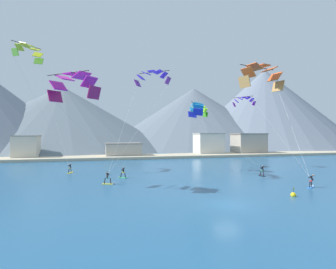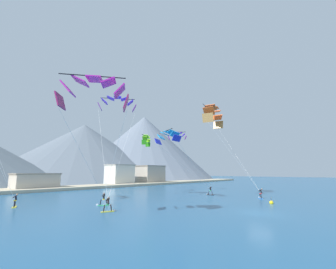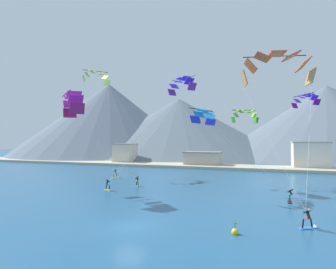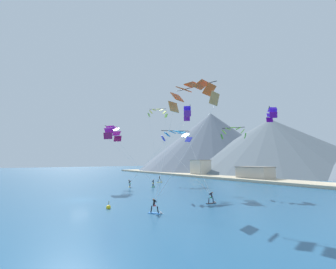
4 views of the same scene
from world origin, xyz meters
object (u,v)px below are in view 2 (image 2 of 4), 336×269
kitesurfer_far_left (210,192)px  parafoil_kite_distant_low_drift (146,139)px  parafoil_kite_near_lead (117,102)px  parafoil_kite_far_right (94,90)px  kitesurfer_near_lead (110,207)px  race_marker_buoy (271,203)px  kitesurfer_mid_center (260,195)px  parafoil_kite_mid_center (213,114)px  kitesurfer_far_right (102,202)px  parafoil_kite_far_left (168,136)px  kitesurfer_near_trail (15,203)px  parafoil_kite_distant_high_outer (177,135)px

kitesurfer_far_left → parafoil_kite_distant_low_drift: 17.42m
kitesurfer_far_left → parafoil_kite_near_lead: parafoil_kite_near_lead is taller
parafoil_kite_near_lead → parafoil_kite_distant_low_drift: parafoil_kite_near_lead is taller
parafoil_kite_near_lead → parafoil_kite_far_right: 18.04m
kitesurfer_near_lead → parafoil_kite_distant_low_drift: size_ratio=0.40×
race_marker_buoy → kitesurfer_mid_center: bearing=31.6°
parafoil_kite_far_right → kitesurfer_far_left: bearing=7.8°
parafoil_kite_mid_center → parafoil_kite_distant_low_drift: bearing=107.0°
kitesurfer_far_right → kitesurfer_mid_center: bearing=-30.5°
kitesurfer_far_left → parafoil_kite_far_left: size_ratio=0.15×
kitesurfer_far_left → kitesurfer_near_trail: bearing=160.2°
kitesurfer_far_left → parafoil_kite_distant_low_drift: size_ratio=0.39×
kitesurfer_far_left → kitesurfer_far_right: 22.06m
parafoil_kite_near_lead → parafoil_kite_distant_high_outer: size_ratio=3.91×
kitesurfer_far_left → parafoil_kite_distant_low_drift: bearing=115.5°
kitesurfer_near_lead → parafoil_kite_distant_low_drift: parafoil_kite_distant_low_drift is taller
kitesurfer_near_trail → kitesurfer_far_right: (8.17, -7.15, -0.04)m
kitesurfer_near_lead → parafoil_kite_distant_low_drift: 25.03m
kitesurfer_far_left → parafoil_kite_far_right: 30.83m
parafoil_kite_near_lead → parafoil_kite_far_left: 11.09m
parafoil_kite_far_left → parafoil_kite_distant_low_drift: bearing=66.0°
kitesurfer_near_lead → parafoil_kite_near_lead: (7.77, 10.15, 16.36)m
parafoil_kite_distant_high_outer → kitesurfer_near_lead: bearing=-156.3°
kitesurfer_far_right → parafoil_kite_distant_low_drift: (15.98, 8.51, 11.08)m
kitesurfer_near_lead → kitesurfer_far_left: (23.84, 1.21, -0.03)m
kitesurfer_far_left → parafoil_kite_distant_high_outer: bearing=73.5°
parafoil_kite_distant_low_drift → parafoil_kite_far_left: bearing=-114.0°
parafoil_kite_far_right → race_marker_buoy: 27.85m
parafoil_kite_near_lead → parafoil_kite_distant_low_drift: size_ratio=3.71×
kitesurfer_far_left → kitesurfer_far_right: bearing=170.5°
parafoil_kite_far_left → parafoil_kite_distant_low_drift: 11.42m
kitesurfer_near_trail → parafoil_kite_far_right: 19.08m
kitesurfer_mid_center → parafoil_kite_mid_center: (-2.05, 7.40, 15.11)m
kitesurfer_near_lead → parafoil_kite_near_lead: size_ratio=0.11×
kitesurfer_near_lead → parafoil_kite_mid_center: 27.08m
parafoil_kite_near_lead → parafoil_kite_far_right: (-12.00, -12.79, -4.22)m
kitesurfer_near_trail → kitesurfer_far_left: 31.80m
parafoil_kite_far_left → parafoil_kite_distant_low_drift: size_ratio=2.67×
kitesurfer_mid_center → kitesurfer_far_right: (-22.41, 13.19, -0.03)m
kitesurfer_near_lead → kitesurfer_far_right: (2.08, 4.84, -0.03)m
parafoil_kite_far_right → kitesurfer_mid_center: bearing=-11.2°
parafoil_kite_distant_high_outer → parafoil_kite_distant_low_drift: (-8.92, 1.52, -1.93)m
kitesurfer_near_lead → race_marker_buoy: bearing=-31.9°
kitesurfer_near_lead → race_marker_buoy: (18.91, -11.78, -0.37)m
kitesurfer_mid_center → kitesurfer_far_right: 26.01m
parafoil_kite_distant_high_outer → race_marker_buoy: parafoil_kite_distant_high_outer is taller
kitesurfer_near_trail → parafoil_kite_far_right: parafoil_kite_far_right is taller
kitesurfer_far_right → parafoil_kite_far_right: parafoil_kite_far_right is taller
kitesurfer_far_left → parafoil_kite_mid_center: (-1.40, -2.17, 15.14)m
parafoil_kite_distant_high_outer → parafoil_kite_mid_center: bearing=-109.5°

